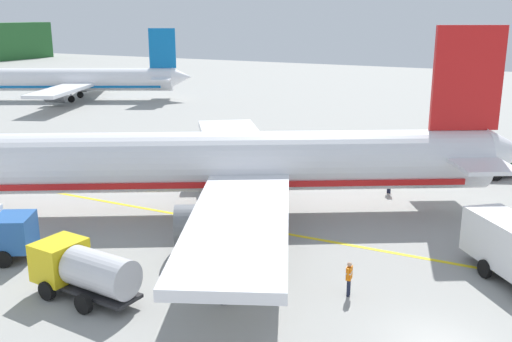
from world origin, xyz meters
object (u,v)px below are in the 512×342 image
at_px(airliner_foreground, 214,163).
at_px(service_truck_baggage, 510,161).
at_px(service_truck_pushback, 84,269).
at_px(airliner_mid_apron, 69,80).
at_px(cargo_container_near, 214,257).
at_px(crew_loader_left, 389,180).
at_px(crew_loader_right, 224,285).
at_px(crew_marshaller, 349,276).

distance_m(airliner_foreground, service_truck_baggage, 24.95).
height_order(airliner_foreground, service_truck_baggage, airliner_foreground).
bearing_deg(airliner_foreground, service_truck_pushback, -177.39).
xyz_separation_m(airliner_mid_apron, service_truck_baggage, (-15.63, -61.51, -1.81)).
height_order(airliner_mid_apron, service_truck_pushback, airliner_mid_apron).
bearing_deg(cargo_container_near, service_truck_baggage, -24.24).
bearing_deg(crew_loader_left, service_truck_pushback, 159.09).
bearing_deg(crew_loader_left, crew_loader_right, 173.00).
bearing_deg(airliner_foreground, airliner_mid_apron, 52.75).
xyz_separation_m(service_truck_baggage, crew_loader_right, (-29.01, 9.86, -0.22)).
relative_size(airliner_foreground, airliner_mid_apron, 1.12).
bearing_deg(airliner_mid_apron, crew_loader_left, -114.63).
distance_m(airliner_mid_apron, crew_marshaller, 69.92).
distance_m(crew_marshaller, crew_loader_right, 5.78).
xyz_separation_m(airliner_mid_apron, cargo_container_near, (-42.01, -49.62, -2.10)).
bearing_deg(service_truck_baggage, crew_marshaller, 168.69).
distance_m(service_truck_pushback, crew_loader_right, 6.41).
relative_size(airliner_foreground, crew_marshaller, 22.85).
height_order(service_truck_baggage, cargo_container_near, service_truck_baggage).
height_order(cargo_container_near, crew_marshaller, cargo_container_near).
bearing_deg(service_truck_baggage, cargo_container_near, 155.76).
relative_size(service_truck_pushback, crew_marshaller, 3.30).
height_order(service_truck_pushback, crew_loader_right, service_truck_pushback).
bearing_deg(crew_loader_right, service_truck_pushback, 110.41).
xyz_separation_m(service_truck_pushback, cargo_container_near, (4.85, -3.98, -0.52)).
xyz_separation_m(cargo_container_near, crew_loader_left, (17.22, -4.45, 0.15)).
relative_size(crew_marshaller, crew_loader_right, 1.03).
relative_size(cargo_container_near, crew_loader_left, 1.30).
bearing_deg(cargo_container_near, crew_loader_left, -14.50).
relative_size(airliner_foreground, crew_loader_right, 23.58).
distance_m(cargo_container_near, crew_marshaller, 6.78).
distance_m(service_truck_baggage, service_truck_pushback, 35.04).
distance_m(airliner_mid_apron, crew_loader_left, 59.52).
xyz_separation_m(airliner_mid_apron, crew_loader_right, (-44.64, -51.64, -2.03)).
relative_size(airliner_foreground, cargo_container_near, 16.86).
height_order(crew_loader_left, crew_loader_right, crew_loader_left).
xyz_separation_m(cargo_container_near, crew_marshaller, (0.70, -6.74, 0.10)).
xyz_separation_m(airliner_mid_apron, crew_loader_left, (-24.79, -54.08, -1.95)).
distance_m(service_truck_baggage, cargo_container_near, 28.94).
bearing_deg(crew_loader_right, crew_marshaller, -54.90).
height_order(airliner_mid_apron, crew_loader_left, airliner_mid_apron).
xyz_separation_m(airliner_mid_apron, crew_marshaller, (-41.32, -56.37, -2.00)).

